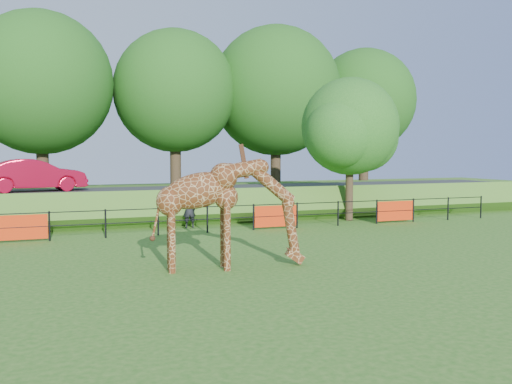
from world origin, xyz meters
TOP-DOWN VIEW (x-y plane):
  - ground at (0.00, 0.00)m, footprint 90.00×90.00m
  - giraffe at (-1.42, 0.93)m, footprint 4.38×1.39m
  - perimeter_fence at (0.00, 8.00)m, footprint 28.07×0.10m
  - embankment at (0.00, 15.50)m, footprint 40.00×9.00m
  - road at (0.00, 14.00)m, footprint 40.00×5.00m
  - car_red at (-6.48, 14.42)m, footprint 4.80×2.39m
  - visitor at (-0.31, 9.68)m, footprint 0.58×0.39m
  - tree_east at (7.60, 9.63)m, footprint 5.40×4.71m
  - bg_tree_line at (1.89, 22.00)m, footprint 37.30×8.80m

SIDE VIEW (x-z plane):
  - ground at x=0.00m, z-range 0.00..0.00m
  - perimeter_fence at x=0.00m, z-range 0.00..1.10m
  - embankment at x=0.00m, z-range 0.00..1.30m
  - visitor at x=-0.31m, z-range 0.00..1.57m
  - road at x=0.00m, z-range 1.30..1.42m
  - giraffe at x=-1.42m, z-range 0.00..3.08m
  - car_red at x=-6.48m, z-range 1.42..2.93m
  - tree_east at x=7.60m, z-range 0.90..7.66m
  - bg_tree_line at x=1.89m, z-range 1.28..13.10m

